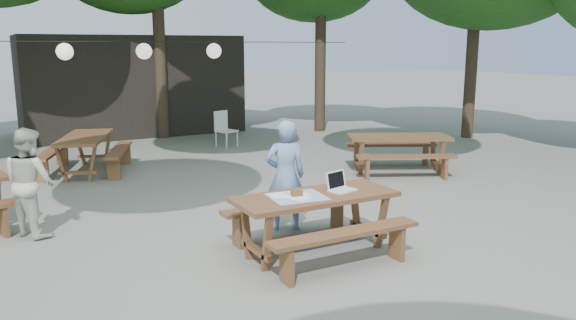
# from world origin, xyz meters

# --- Properties ---
(ground) EXTENTS (80.00, 80.00, 0.00)m
(ground) POSITION_xyz_m (0.00, 0.00, 0.00)
(ground) COLOR slate
(ground) RESTS_ON ground
(pavilion) EXTENTS (6.00, 3.00, 2.80)m
(pavilion) POSITION_xyz_m (0.50, 10.50, 1.40)
(pavilion) COLOR black
(pavilion) RESTS_ON ground
(main_picnic_table) EXTENTS (2.00, 1.58, 0.75)m
(main_picnic_table) POSITION_xyz_m (0.09, -0.64, 0.39)
(main_picnic_table) COLOR #4C281B
(main_picnic_table) RESTS_ON ground
(picnic_table_ne) EXTENTS (2.40, 2.25, 0.75)m
(picnic_table_ne) POSITION_xyz_m (3.92, 2.43, 0.39)
(picnic_table_ne) COLOR #4C281B
(picnic_table_ne) RESTS_ON ground
(picnic_table_far_w) EXTENTS (2.15, 2.33, 0.75)m
(picnic_table_far_w) POSITION_xyz_m (-1.63, 5.40, 0.39)
(picnic_table_far_w) COLOR #4C281B
(picnic_table_far_w) RESTS_ON ground
(woman) EXTENTS (0.64, 0.51, 1.54)m
(woman) POSITION_xyz_m (0.21, 0.35, 0.77)
(woman) COLOR #7293D0
(woman) RESTS_ON ground
(second_person) EXTENTS (0.82, 0.89, 1.47)m
(second_person) POSITION_xyz_m (-2.90, 1.78, 0.73)
(second_person) COLOR silver
(second_person) RESTS_ON ground
(plastic_chair) EXTENTS (0.57, 0.57, 0.90)m
(plastic_chair) POSITION_xyz_m (1.99, 6.83, 0.26)
(plastic_chair) COLOR white
(plastic_chair) RESTS_ON ground
(laptop) EXTENTS (0.39, 0.34, 0.24)m
(laptop) POSITION_xyz_m (0.46, -0.61, 0.81)
(laptop) COLOR white
(laptop) RESTS_ON main_picnic_table
(tabletop_clutter) EXTENTS (0.70, 0.62, 0.08)m
(tabletop_clutter) POSITION_xyz_m (-0.17, -0.63, 0.76)
(tabletop_clutter) COLOR blue
(tabletop_clutter) RESTS_ON main_picnic_table
(paper_lanterns) EXTENTS (9.00, 0.34, 0.38)m
(paper_lanterns) POSITION_xyz_m (-0.19, 6.00, 2.40)
(paper_lanterns) COLOR black
(paper_lanterns) RESTS_ON ground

